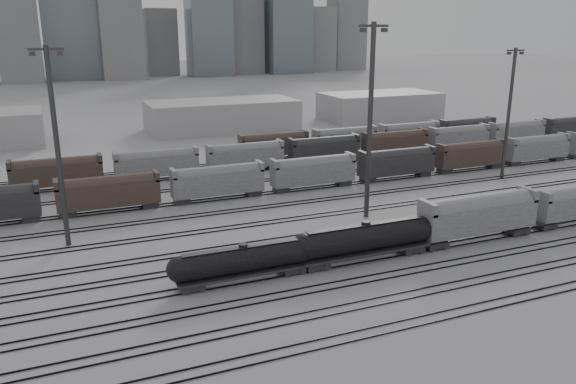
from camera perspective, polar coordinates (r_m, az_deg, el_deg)
name	(u,v)px	position (r m, az deg, el deg)	size (l,w,h in m)	color
ground	(366,263)	(67.73, 7.91, -7.19)	(900.00, 900.00, 0.00)	#B1B1B6
tracks	(305,218)	(82.17, 1.76, -2.70)	(220.00, 71.50, 0.16)	black
tank_car_a	(244,261)	(61.93, -4.54, -6.96)	(16.86, 2.81, 4.17)	#242427
tank_car_b	(365,239)	(67.70, 7.86, -4.72)	(18.96, 3.16, 4.69)	#242427
hopper_car_a	(478,213)	(76.88, 18.78, -2.07)	(16.91, 3.36, 6.05)	#242427
light_mast_b	(57,144)	(74.30, -22.43, 4.55)	(4.00, 0.64, 24.99)	#363638
light_mast_c	(370,118)	(80.53, 8.34, 7.47)	(4.43, 0.71, 27.71)	#363638
light_mast_d	(509,111)	(109.84, 21.53, 7.68)	(3.78, 0.60, 23.59)	#363638
bg_string_near	(313,173)	(97.24, 2.56, 1.97)	(151.00, 3.00, 5.60)	gray
bg_string_mid	(324,150)	(115.51, 3.69, 4.25)	(151.00, 3.00, 5.60)	#242427
bg_string_far	(377,137)	(130.72, 9.07, 5.49)	(66.00, 3.00, 5.60)	#47362D
warehouse_mid	(222,115)	(155.80, -6.70, 7.75)	(40.00, 18.00, 8.00)	#A9A8AB
warehouse_right	(380,106)	(176.04, 9.31, 8.62)	(35.00, 18.00, 8.00)	#A9A8AB
skyline	(128,14)	(336.10, -15.95, 17.03)	(316.00, 22.40, 95.00)	gray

